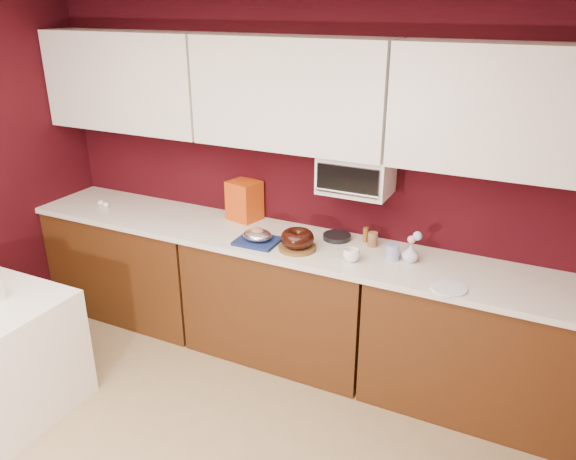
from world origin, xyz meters
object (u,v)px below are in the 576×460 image
(pandoro_box, at_px, (245,200))
(coffee_mug, at_px, (351,254))
(toaster_oven, at_px, (356,174))
(foil_ham_nest, at_px, (257,235))
(flower_vase, at_px, (410,252))
(bundt_cake, at_px, (297,238))
(blue_jar, at_px, (393,252))

(pandoro_box, xyz_separation_m, coffee_mug, (0.96, -0.34, -0.10))
(toaster_oven, bearing_deg, coffee_mug, -72.21)
(foil_ham_nest, distance_m, flower_vase, 1.00)
(bundt_cake, relative_size, coffee_mug, 2.21)
(blue_jar, height_order, flower_vase, flower_vase)
(pandoro_box, relative_size, blue_jar, 2.85)
(bundt_cake, xyz_separation_m, flower_vase, (0.70, 0.14, -0.02))
(bundt_cake, bearing_deg, foil_ham_nest, -176.14)
(coffee_mug, bearing_deg, toaster_oven, 107.79)
(foil_ham_nest, xyz_separation_m, blue_jar, (0.88, 0.14, -0.00))
(bundt_cake, distance_m, pandoro_box, 0.67)
(coffee_mug, height_order, blue_jar, blue_jar)
(coffee_mug, xyz_separation_m, blue_jar, (0.22, 0.14, 0.00))
(toaster_oven, distance_m, blue_jar, 0.55)
(flower_vase, bearing_deg, coffee_mug, -154.44)
(blue_jar, distance_m, flower_vase, 0.11)
(bundt_cake, bearing_deg, coffee_mug, -2.09)
(foil_ham_nest, xyz_separation_m, coffee_mug, (0.66, 0.01, -0.01))
(foil_ham_nest, height_order, coffee_mug, coffee_mug)
(foil_ham_nest, bearing_deg, blue_jar, 9.12)
(bundt_cake, relative_size, blue_jar, 2.15)
(coffee_mug, xyz_separation_m, flower_vase, (0.33, 0.16, 0.01))
(toaster_oven, xyz_separation_m, flower_vase, (0.42, -0.13, -0.41))
(foil_ham_nest, relative_size, coffee_mug, 2.03)
(flower_vase, bearing_deg, bundt_cake, -168.51)
(toaster_oven, relative_size, foil_ham_nest, 2.25)
(bundt_cake, height_order, foil_ham_nest, bundt_cake)
(foil_ham_nest, relative_size, pandoro_box, 0.69)
(bundt_cake, height_order, coffee_mug, bundt_cake)
(toaster_oven, distance_m, bundt_cake, 0.56)
(coffee_mug, relative_size, flower_vase, 0.78)
(pandoro_box, relative_size, coffee_mug, 2.94)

